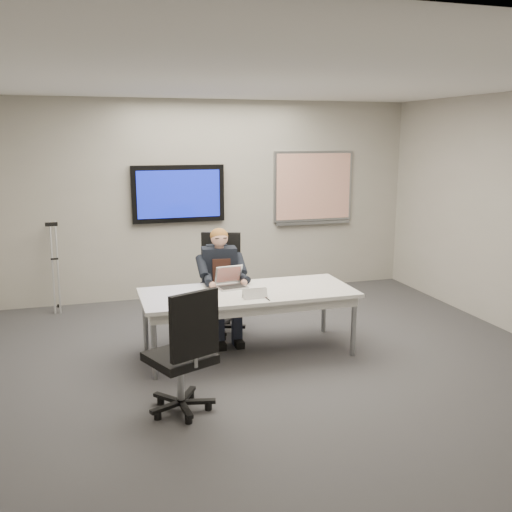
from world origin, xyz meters
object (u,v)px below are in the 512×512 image
object	(u,v)px
office_chair_near	(183,375)
laptop	(230,282)
conference_table	(248,298)
office_chair_far	(220,302)
seated_person	(223,296)

from	to	relation	value
office_chair_near	laptop	distance (m)	1.62
conference_table	office_chair_near	distance (m)	1.48
office_chair_near	office_chair_far	bearing A→B (deg)	-134.98
office_chair_far	seated_person	distance (m)	0.29
laptop	office_chair_near	bearing A→B (deg)	-127.39
conference_table	seated_person	world-z (taller)	seated_person
conference_table	seated_person	size ratio (longest dim) A/B	1.77
conference_table	office_chair_far	bearing A→B (deg)	100.19
office_chair_far	seated_person	world-z (taller)	seated_person
conference_table	office_chair_far	world-z (taller)	office_chair_far
office_chair_far	laptop	size ratio (longest dim) A/B	3.47
conference_table	office_chair_far	size ratio (longest dim) A/B	1.92
office_chair_far	office_chair_near	world-z (taller)	office_chair_far
office_chair_far	laptop	xyz separation A→B (m)	(0.00, -0.54, 0.38)
conference_table	laptop	distance (m)	0.29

